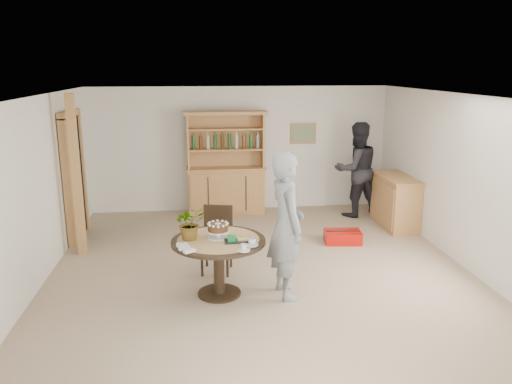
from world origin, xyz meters
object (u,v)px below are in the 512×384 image
object	(u,v)px
dining_chair	(217,234)
teen_boy	(286,225)
hutch	(226,179)
red_suitcase	(343,237)
adult_person	(356,170)
dining_table	(219,251)
sideboard	(395,201)

from	to	relation	value
dining_chair	teen_boy	bearing A→B (deg)	-36.07
hutch	red_suitcase	world-z (taller)	hutch
hutch	adult_person	world-z (taller)	hutch
teen_boy	adult_person	bearing A→B (deg)	-39.51
dining_table	adult_person	world-z (taller)	adult_person
dining_chair	red_suitcase	bearing A→B (deg)	34.72
adult_person	sideboard	bearing A→B (deg)	114.38
dining_table	adult_person	bearing A→B (deg)	48.87
hutch	sideboard	bearing A→B (deg)	-22.21
sideboard	dining_table	size ratio (longest dim) A/B	1.05
dining_table	teen_boy	world-z (taller)	teen_boy
hutch	sideboard	xyz separation A→B (m)	(3.04, -1.24, -0.22)
sideboard	dining_table	bearing A→B (deg)	-143.30
dining_table	red_suitcase	distance (m)	2.80
hutch	dining_table	size ratio (longest dim) A/B	1.70
hutch	dining_chair	world-z (taller)	hutch
sideboard	teen_boy	bearing A→B (deg)	-133.95
dining_table	adult_person	xyz separation A→B (m)	(2.83, 3.25, 0.32)
hutch	sideboard	distance (m)	3.29
adult_person	red_suitcase	size ratio (longest dim) A/B	2.88
dining_table	red_suitcase	bearing A→B (deg)	38.68
sideboard	adult_person	world-z (taller)	adult_person
hutch	red_suitcase	bearing A→B (deg)	-47.95
dining_chair	sideboard	bearing A→B (deg)	38.64
hutch	red_suitcase	size ratio (longest dim) A/B	3.17
sideboard	teen_boy	distance (m)	3.65
hutch	teen_boy	distance (m)	3.89
adult_person	teen_boy	bearing A→B (deg)	48.14
sideboard	adult_person	size ratio (longest dim) A/B	0.68
dining_chair	teen_boy	world-z (taller)	teen_boy
adult_person	red_suitcase	xyz separation A→B (m)	(-0.68, -1.52, -0.83)
hutch	dining_chair	distance (m)	2.94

